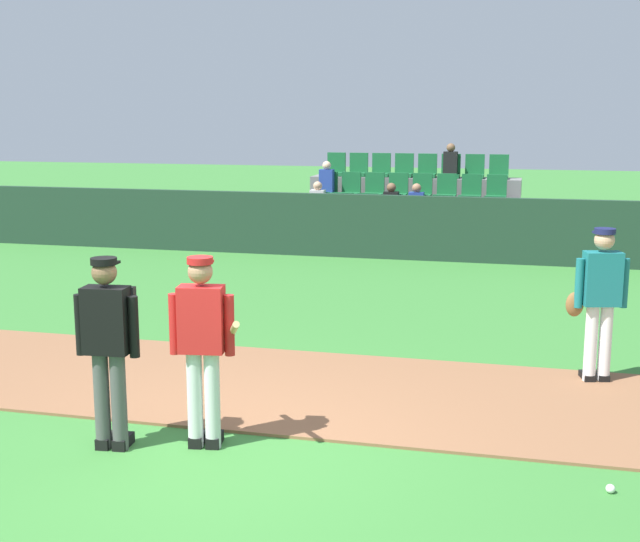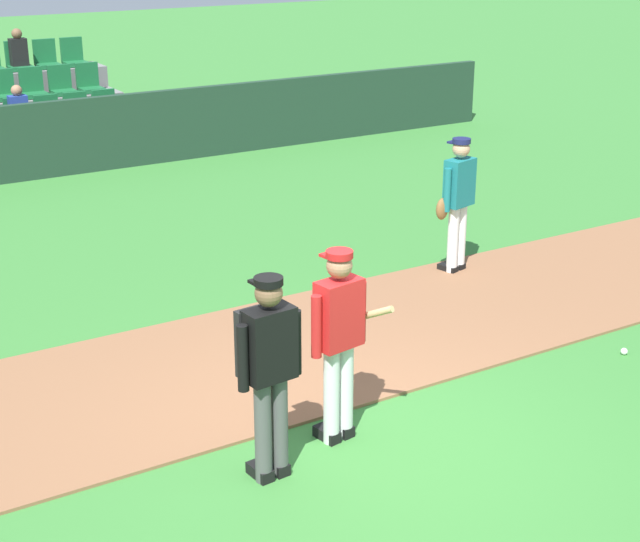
# 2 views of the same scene
# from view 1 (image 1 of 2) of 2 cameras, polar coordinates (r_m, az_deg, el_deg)

# --- Properties ---
(ground_plane) EXTENTS (80.00, 80.00, 0.00)m
(ground_plane) POSITION_cam_1_polar(r_m,az_deg,el_deg) (7.73, -7.46, -12.27)
(ground_plane) COLOR #387A33
(infield_dirt_path) EXTENTS (28.00, 2.78, 0.03)m
(infield_dirt_path) POSITION_cam_1_polar(r_m,az_deg,el_deg) (9.45, -3.12, -7.78)
(infield_dirt_path) COLOR brown
(infield_dirt_path) RESTS_ON ground
(dugout_fence) EXTENTS (20.00, 0.16, 1.33)m
(dugout_fence) POSITION_cam_1_polar(r_m,az_deg,el_deg) (17.52, 5.18, 2.95)
(dugout_fence) COLOR #1E3828
(dugout_fence) RESTS_ON ground
(stadium_bleachers) EXTENTS (5.00, 2.95, 2.30)m
(stadium_bleachers) POSITION_cam_1_polar(r_m,az_deg,el_deg) (19.36, 6.00, 3.54)
(stadium_bleachers) COLOR slate
(stadium_bleachers) RESTS_ON ground
(batter_red_jersey) EXTENTS (0.73, 0.74, 1.76)m
(batter_red_jersey) POSITION_cam_1_polar(r_m,az_deg,el_deg) (7.62, -7.91, -4.93)
(batter_red_jersey) COLOR silver
(batter_red_jersey) RESTS_ON ground
(umpire_home_plate) EXTENTS (0.59, 0.33, 1.76)m
(umpire_home_plate) POSITION_cam_1_polar(r_m,az_deg,el_deg) (7.75, -14.09, -4.65)
(umpire_home_plate) COLOR #4C4C4C
(umpire_home_plate) RESTS_ON ground
(runner_teal_jersey) EXTENTS (0.67, 0.38, 1.76)m
(runner_teal_jersey) POSITION_cam_1_polar(r_m,az_deg,el_deg) (9.84, 18.34, -1.85)
(runner_teal_jersey) COLOR white
(runner_teal_jersey) RESTS_ON ground
(baseball) EXTENTS (0.07, 0.07, 0.07)m
(baseball) POSITION_cam_1_polar(r_m,az_deg,el_deg) (7.35, 19.03, -13.73)
(baseball) COLOR white
(baseball) RESTS_ON ground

